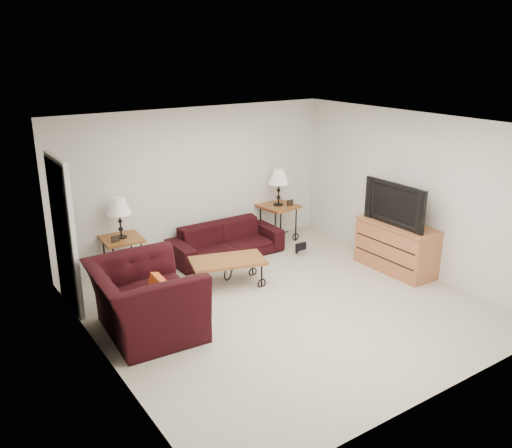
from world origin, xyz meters
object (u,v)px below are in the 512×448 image
(side_table_left, at_px, (123,257))
(tv_stand, at_px, (396,247))
(sofa, at_px, (226,241))
(coffee_table, at_px, (228,272))
(lamp_left, at_px, (120,218))
(armchair, at_px, (145,300))
(television, at_px, (399,203))
(backpack, at_px, (297,243))
(lamp_right, at_px, (279,187))
(side_table_right, at_px, (278,222))

(side_table_left, xyz_separation_m, tv_stand, (3.71, -2.19, 0.07))
(sofa, xyz_separation_m, coffee_table, (-0.57, -1.01, -0.08))
(lamp_left, distance_m, armchair, 1.94)
(television, relative_size, backpack, 2.90)
(lamp_right, relative_size, armchair, 0.48)
(television, height_order, backpack, television)
(coffee_table, bearing_deg, lamp_right, 33.45)
(side_table_right, height_order, tv_stand, tv_stand)
(tv_stand, bearing_deg, side_table_left, 149.45)
(sofa, xyz_separation_m, side_table_right, (1.23, 0.18, 0.05))
(side_table_right, bearing_deg, coffee_table, -146.55)
(coffee_table, bearing_deg, television, -21.85)
(sofa, bearing_deg, lamp_left, 174.14)
(side_table_left, relative_size, tv_stand, 0.49)
(lamp_right, distance_m, tv_stand, 2.39)
(armchair, bearing_deg, lamp_right, -58.13)
(armchair, xyz_separation_m, television, (4.08, -0.36, 0.67))
(armchair, bearing_deg, backpack, -68.28)
(lamp_left, distance_m, lamp_right, 2.98)
(coffee_table, bearing_deg, tv_stand, -21.69)
(lamp_right, relative_size, television, 0.57)
(side_table_right, height_order, coffee_table, side_table_right)
(lamp_right, xyz_separation_m, coffee_table, (-1.80, -1.19, -0.80))
(side_table_left, distance_m, backpack, 2.93)
(sofa, distance_m, side_table_right, 1.24)
(backpack, bearing_deg, lamp_left, 146.83)
(side_table_left, height_order, tv_stand, tv_stand)
(side_table_right, bearing_deg, lamp_right, 0.00)
(lamp_right, bearing_deg, tv_stand, -71.52)
(side_table_right, xyz_separation_m, armchair, (-3.37, -1.83, 0.11))
(sofa, relative_size, lamp_right, 2.90)
(side_table_right, xyz_separation_m, television, (0.71, -2.19, 0.78))
(coffee_table, bearing_deg, side_table_left, 134.97)
(television, bearing_deg, lamp_left, -120.69)
(side_table_left, distance_m, lamp_right, 3.06)
(sofa, relative_size, lamp_left, 3.04)
(backpack, bearing_deg, side_table_left, 146.83)
(lamp_left, height_order, armchair, lamp_left)
(lamp_left, height_order, coffee_table, lamp_left)
(coffee_table, bearing_deg, sofa, 60.50)
(backpack, bearing_deg, armchair, -179.80)
(side_table_right, height_order, armchair, armchair)
(side_table_right, relative_size, lamp_left, 1.05)
(sofa, bearing_deg, coffee_table, -119.50)
(sofa, bearing_deg, television, -46.06)
(armchair, relative_size, tv_stand, 1.06)
(side_table_left, height_order, lamp_left, lamp_left)
(tv_stand, bearing_deg, coffee_table, 158.31)
(tv_stand, distance_m, backpack, 1.69)
(sofa, bearing_deg, side_table_left, 174.14)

